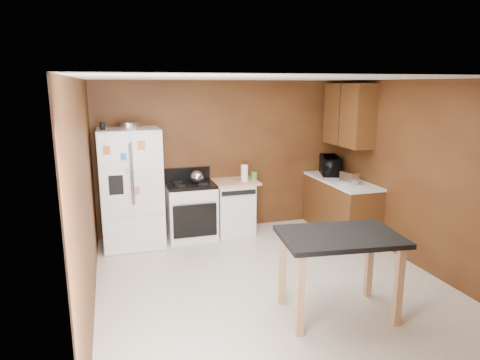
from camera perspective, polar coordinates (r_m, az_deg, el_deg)
name	(u,v)px	position (r m, az deg, el deg)	size (l,w,h in m)	color
floor	(271,283)	(5.53, 4.11, -13.50)	(4.50, 4.50, 0.00)	white
ceiling	(274,78)	(4.97, 4.58, 13.34)	(4.50, 4.50, 0.00)	white
wall_back	(224,156)	(7.21, -2.18, 3.18)	(4.20, 4.20, 0.00)	#553516
wall_front	(389,258)	(3.22, 19.25, -9.75)	(4.20, 4.20, 0.00)	#553516
wall_left	(86,200)	(4.78, -19.85, -2.50)	(4.50, 4.50, 0.00)	#553516
wall_right	(419,175)	(6.18, 22.80, 0.58)	(4.50, 4.50, 0.00)	#553516
roasting_pan	(129,125)	(6.58, -14.58, 7.09)	(0.36, 0.36, 0.09)	silver
pen_cup	(102,126)	(6.45, -17.88, 6.88)	(0.07, 0.07, 0.11)	black
kettle	(197,177)	(6.79, -5.77, 0.41)	(0.21, 0.21, 0.21)	silver
paper_towel	(244,173)	(6.95, 0.60, 0.93)	(0.12, 0.12, 0.27)	white
green_canister	(254,175)	(7.15, 1.90, 0.63)	(0.10, 0.10, 0.11)	green
toaster	(349,178)	(6.93, 14.34, 0.26)	(0.16, 0.26, 0.19)	silver
microwave	(330,166)	(7.57, 11.87, 1.83)	(0.54, 0.36, 0.30)	black
refrigerator	(132,188)	(6.67, -14.26, -1.05)	(0.90, 0.80, 1.80)	white
gas_range	(191,210)	(6.94, -6.56, -3.96)	(0.76, 0.68, 1.10)	white
dishwasher	(233,206)	(7.12, -0.88, -3.52)	(0.78, 0.63, 0.89)	white
right_cabinets	(343,179)	(7.28, 13.58, 0.18)	(0.63, 1.58, 2.45)	brown
island	(339,247)	(4.65, 13.12, -8.68)	(1.33, 0.97, 0.91)	black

